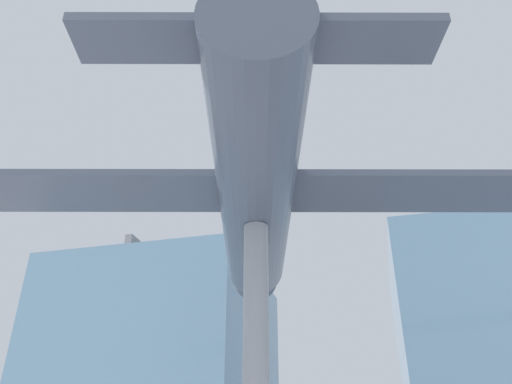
% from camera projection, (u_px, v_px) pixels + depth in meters
% --- Properties ---
extents(glass_pavilion_left, '(10.38, 10.97, 11.10)m').
position_uv_depth(glass_pavilion_left, '(161.00, 375.00, 26.00)').
color(glass_pavilion_left, '#60849E').
rests_on(glass_pavilion_left, ground_plane).
extents(support_pylon_central, '(0.60, 0.60, 6.50)m').
position_uv_depth(support_pylon_central, '(256.00, 362.00, 10.89)').
color(support_pylon_central, '#999EA3').
rests_on(support_pylon_central, ground_plane).
extents(suspended_airplane, '(19.29, 13.56, 3.31)m').
position_uv_depth(suspended_airplane, '(256.00, 196.00, 13.14)').
color(suspended_airplane, '#4C5666').
rests_on(suspended_airplane, support_pylon_central).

